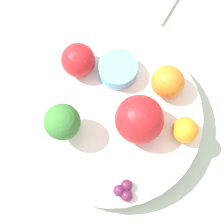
{
  "coord_description": "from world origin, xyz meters",
  "views": [
    {
      "loc": [
        -0.13,
        -0.06,
        0.54
      ],
      "look_at": [
        0.0,
        0.0,
        0.07
      ],
      "focal_mm": 60.0,
      "sensor_mm": 36.0,
      "label": 1
    }
  ],
  "objects_px": {
    "orange_front": "(168,82)",
    "apple_green": "(141,116)",
    "spoon": "(170,3)",
    "broccoli": "(62,122)",
    "grape_cluster": "(124,191)",
    "bowl": "(112,118)",
    "apple_red": "(78,60)",
    "orange_back": "(185,130)",
    "small_cup": "(118,70)"
  },
  "relations": [
    {
      "from": "apple_green",
      "to": "small_cup",
      "type": "relative_size",
      "value": 1.19
    },
    {
      "from": "apple_red",
      "to": "spoon",
      "type": "relative_size",
      "value": 0.55
    },
    {
      "from": "orange_back",
      "to": "small_cup",
      "type": "height_order",
      "value": "orange_back"
    },
    {
      "from": "grape_cluster",
      "to": "apple_green",
      "type": "bearing_deg",
      "value": 11.99
    },
    {
      "from": "bowl",
      "to": "grape_cluster",
      "type": "xyz_separation_m",
      "value": [
        -0.09,
        -0.06,
        0.03
      ]
    },
    {
      "from": "bowl",
      "to": "apple_red",
      "type": "bearing_deg",
      "value": 58.61
    },
    {
      "from": "orange_front",
      "to": "grape_cluster",
      "type": "height_order",
      "value": "orange_front"
    },
    {
      "from": "broccoli",
      "to": "orange_back",
      "type": "height_order",
      "value": "broccoli"
    },
    {
      "from": "spoon",
      "to": "orange_front",
      "type": "bearing_deg",
      "value": -161.27
    },
    {
      "from": "apple_red",
      "to": "spoon",
      "type": "height_order",
      "value": "apple_red"
    },
    {
      "from": "spoon",
      "to": "bowl",
      "type": "bearing_deg",
      "value": 179.9
    },
    {
      "from": "grape_cluster",
      "to": "bowl",
      "type": "bearing_deg",
      "value": 33.68
    },
    {
      "from": "broccoli",
      "to": "orange_back",
      "type": "bearing_deg",
      "value": -66.46
    },
    {
      "from": "grape_cluster",
      "to": "small_cup",
      "type": "bearing_deg",
      "value": 27.76
    },
    {
      "from": "bowl",
      "to": "grape_cluster",
      "type": "bearing_deg",
      "value": -146.32
    },
    {
      "from": "spoon",
      "to": "orange_back",
      "type": "bearing_deg",
      "value": -154.03
    },
    {
      "from": "broccoli",
      "to": "apple_green",
      "type": "xyz_separation_m",
      "value": [
        0.05,
        -0.08,
        -0.01
      ]
    },
    {
      "from": "apple_green",
      "to": "broccoli",
      "type": "bearing_deg",
      "value": 120.99
    },
    {
      "from": "broccoli",
      "to": "spoon",
      "type": "relative_size",
      "value": 0.75
    },
    {
      "from": "apple_green",
      "to": "grape_cluster",
      "type": "distance_m",
      "value": 0.1
    },
    {
      "from": "bowl",
      "to": "small_cup",
      "type": "relative_size",
      "value": 4.65
    },
    {
      "from": "bowl",
      "to": "spoon",
      "type": "distance_m",
      "value": 0.21
    },
    {
      "from": "bowl",
      "to": "orange_back",
      "type": "xyz_separation_m",
      "value": [
        0.02,
        -0.1,
        0.03
      ]
    },
    {
      "from": "broccoli",
      "to": "orange_front",
      "type": "bearing_deg",
      "value": -40.92
    },
    {
      "from": "apple_green",
      "to": "orange_front",
      "type": "bearing_deg",
      "value": -11.55
    },
    {
      "from": "orange_front",
      "to": "small_cup",
      "type": "height_order",
      "value": "orange_front"
    },
    {
      "from": "grape_cluster",
      "to": "small_cup",
      "type": "distance_m",
      "value": 0.16
    },
    {
      "from": "grape_cluster",
      "to": "orange_front",
      "type": "bearing_deg",
      "value": 2.57
    },
    {
      "from": "orange_back",
      "to": "grape_cluster",
      "type": "bearing_deg",
      "value": 159.07
    },
    {
      "from": "broccoli",
      "to": "grape_cluster",
      "type": "height_order",
      "value": "broccoli"
    },
    {
      "from": "apple_red",
      "to": "orange_front",
      "type": "height_order",
      "value": "apple_red"
    },
    {
      "from": "apple_red",
      "to": "orange_front",
      "type": "distance_m",
      "value": 0.12
    },
    {
      "from": "grape_cluster",
      "to": "broccoli",
      "type": "bearing_deg",
      "value": 68.81
    },
    {
      "from": "broccoli",
      "to": "orange_front",
      "type": "relative_size",
      "value": 1.4
    },
    {
      "from": "apple_green",
      "to": "spoon",
      "type": "distance_m",
      "value": 0.22
    },
    {
      "from": "bowl",
      "to": "orange_front",
      "type": "xyz_separation_m",
      "value": [
        0.07,
        -0.05,
        0.04
      ]
    },
    {
      "from": "orange_back",
      "to": "apple_red",
      "type": "bearing_deg",
      "value": 80.91
    },
    {
      "from": "broccoli",
      "to": "grape_cluster",
      "type": "distance_m",
      "value": 0.12
    },
    {
      "from": "broccoli",
      "to": "spoon",
      "type": "bearing_deg",
      "value": -10.21
    },
    {
      "from": "orange_back",
      "to": "spoon",
      "type": "bearing_deg",
      "value": 25.97
    },
    {
      "from": "bowl",
      "to": "grape_cluster",
      "type": "height_order",
      "value": "grape_cluster"
    },
    {
      "from": "broccoli",
      "to": "bowl",
      "type": "bearing_deg",
      "value": -45.31
    },
    {
      "from": "bowl",
      "to": "grape_cluster",
      "type": "distance_m",
      "value": 0.11
    },
    {
      "from": "orange_back",
      "to": "small_cup",
      "type": "bearing_deg",
      "value": 70.18
    },
    {
      "from": "grape_cluster",
      "to": "small_cup",
      "type": "xyz_separation_m",
      "value": [
        0.14,
        0.08,
        0.0
      ]
    },
    {
      "from": "bowl",
      "to": "spoon",
      "type": "bearing_deg",
      "value": -0.1
    },
    {
      "from": "broccoli",
      "to": "orange_back",
      "type": "xyz_separation_m",
      "value": [
        0.06,
        -0.14,
        -0.02
      ]
    },
    {
      "from": "orange_front",
      "to": "small_cup",
      "type": "xyz_separation_m",
      "value": [
        -0.01,
        0.07,
        -0.01
      ]
    },
    {
      "from": "apple_red",
      "to": "orange_back",
      "type": "distance_m",
      "value": 0.17
    },
    {
      "from": "orange_front",
      "to": "apple_green",
      "type": "bearing_deg",
      "value": 168.45
    }
  ]
}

